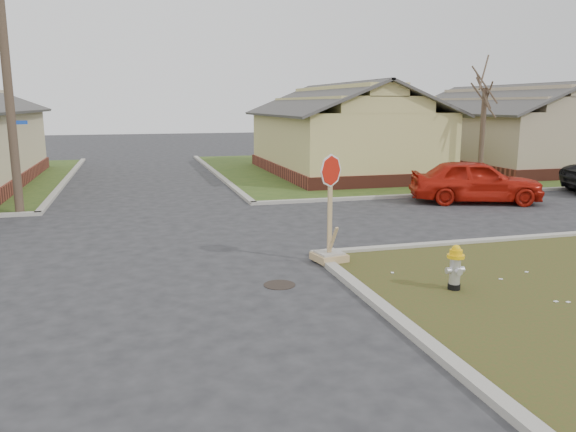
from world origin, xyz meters
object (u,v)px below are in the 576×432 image
object	(u,v)px
utility_pole	(6,69)
fire_hydrant	(455,265)
stop_sign	(330,238)
red_sedan	(476,181)

from	to	relation	value
utility_pole	fire_hydrant	size ratio (longest dim) A/B	10.14
fire_hydrant	utility_pole	bearing A→B (deg)	133.07
stop_sign	red_sedan	world-z (taller)	stop_sign
utility_pole	stop_sign	world-z (taller)	utility_pole
utility_pole	stop_sign	distance (m)	12.06
utility_pole	fire_hydrant	xyz separation A→B (m)	(9.57, -10.69, -4.12)
red_sedan	stop_sign	bearing A→B (deg)	146.96
stop_sign	red_sedan	distance (m)	10.02
red_sedan	utility_pole	bearing A→B (deg)	101.90
fire_hydrant	red_sedan	distance (m)	10.73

